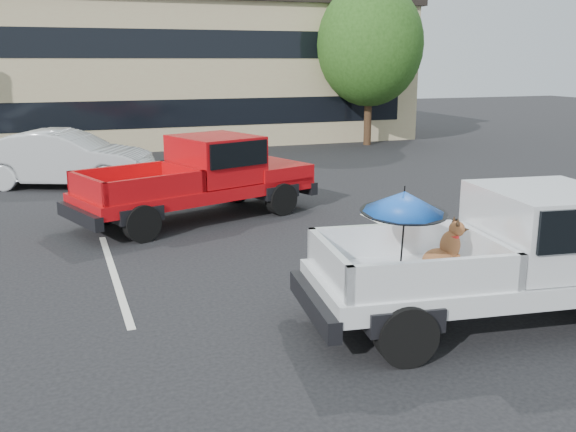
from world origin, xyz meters
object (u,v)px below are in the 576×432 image
at_px(silver_pickup, 528,249).
at_px(silver_sedan, 65,159).
at_px(tree_right, 370,45).
at_px(red_pickup, 210,173).
at_px(tree_back, 246,43).

height_order(silver_pickup, silver_sedan, silver_pickup).
height_order(tree_right, red_pickup, tree_right).
bearing_deg(silver_sedan, red_pickup, -125.68).
distance_m(tree_back, silver_sedan, 16.83).
bearing_deg(silver_pickup, red_pickup, 117.06).
relative_size(tree_back, silver_pickup, 1.21).
bearing_deg(tree_right, silver_sedan, -156.57).
bearing_deg(silver_pickup, silver_sedan, 121.97).
bearing_deg(silver_sedan, tree_back, -12.08).
bearing_deg(tree_right, tree_back, 110.56).
bearing_deg(tree_right, silver_pickup, -110.54).
distance_m(silver_pickup, silver_sedan, 13.87).
relative_size(tree_right, silver_sedan, 1.37).
bearing_deg(red_pickup, silver_sedan, 101.67).
relative_size(silver_pickup, red_pickup, 0.97).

